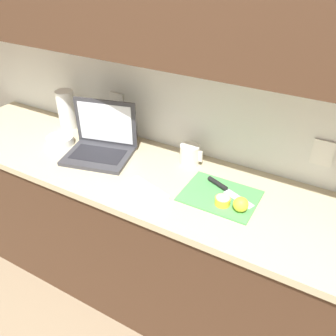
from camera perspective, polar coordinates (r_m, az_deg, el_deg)
ground_plane at (r=2.35m, az=-2.67°, el=-19.08°), size 12.00×12.00×0.00m
wall_back at (r=1.65m, az=0.21°, el=22.75°), size 5.20×0.38×2.60m
counter_unit at (r=2.02m, az=-3.46°, el=-10.95°), size 2.55×0.59×0.89m
laptop at (r=1.89m, az=-10.62°, el=4.09°), size 0.39×0.33×0.27m
cutting_board at (r=1.59m, az=8.33°, el=-4.44°), size 0.33×0.25×0.01m
knife at (r=1.63m, az=8.70°, el=-3.00°), size 0.25×0.12×0.02m
lemon_half_cut at (r=1.53m, az=8.75°, el=-5.24°), size 0.07×0.07×0.04m
lemon_whole_beside at (r=1.50m, az=11.59°, el=-5.74°), size 0.06×0.06×0.06m
measuring_cup at (r=1.79m, az=3.51°, el=2.22°), size 0.12×0.10×0.10m
bowl_white at (r=2.05m, az=-16.90°, el=4.25°), size 0.15×0.15×0.05m
paper_towel_roll at (r=2.18m, az=-15.95°, el=9.00°), size 0.10×0.10×0.23m
dish_towel at (r=1.57m, az=-4.62°, el=-4.33°), size 0.26×0.21×0.02m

